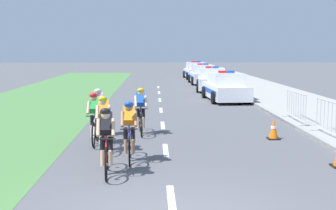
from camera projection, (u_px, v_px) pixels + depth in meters
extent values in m
cube|color=#A3A099|center=(305.00, 106.00, 21.21)|extent=(4.51, 60.00, 0.12)
cube|color=#9E9E99|center=(259.00, 106.00, 21.15)|extent=(0.16, 60.00, 0.13)
cube|color=#4C7F42|center=(25.00, 108.00, 20.82)|extent=(7.00, 60.00, 0.01)
cube|color=white|center=(171.00, 199.00, 8.34)|extent=(0.14, 1.60, 0.01)
cube|color=white|center=(166.00, 150.00, 12.31)|extent=(0.14, 1.60, 0.01)
cube|color=white|center=(163.00, 125.00, 16.27)|extent=(0.14, 1.60, 0.01)
cube|color=white|center=(161.00, 110.00, 20.24)|extent=(0.14, 1.60, 0.01)
cube|color=white|center=(160.00, 100.00, 24.21)|extent=(0.14, 1.60, 0.01)
cube|color=white|center=(159.00, 93.00, 28.17)|extent=(0.14, 1.60, 0.01)
cube|color=white|center=(158.00, 87.00, 32.14)|extent=(0.14, 1.60, 0.01)
torus|color=black|center=(106.00, 164.00, 9.39)|extent=(0.10, 0.73, 0.72)
cylinder|color=#99999E|center=(106.00, 164.00, 9.39)|extent=(0.06, 0.06, 0.06)
torus|color=black|center=(107.00, 153.00, 10.37)|extent=(0.10, 0.73, 0.72)
cylinder|color=#99999E|center=(107.00, 153.00, 10.37)|extent=(0.06, 0.06, 0.06)
cylinder|color=#B21919|center=(106.00, 135.00, 9.76)|extent=(0.08, 0.55, 0.04)
cylinder|color=#B21919|center=(106.00, 151.00, 9.63)|extent=(0.08, 0.48, 0.63)
cylinder|color=#B21919|center=(107.00, 147.00, 10.00)|extent=(0.04, 0.04, 0.65)
cylinder|color=black|center=(106.00, 139.00, 9.42)|extent=(0.42, 0.06, 0.03)
cube|color=black|center=(106.00, 131.00, 9.96)|extent=(0.12, 0.23, 0.05)
cube|color=black|center=(106.00, 123.00, 9.81)|extent=(0.32, 0.56, 0.47)
cube|color=black|center=(106.00, 130.00, 9.94)|extent=(0.30, 0.22, 0.18)
cylinder|color=black|center=(111.00, 145.00, 9.95)|extent=(0.13, 0.23, 0.40)
cylinder|color=tan|center=(111.00, 158.00, 9.90)|extent=(0.10, 0.16, 0.36)
cylinder|color=black|center=(102.00, 146.00, 9.93)|extent=(0.12, 0.18, 0.40)
cylinder|color=tan|center=(102.00, 158.00, 9.88)|extent=(0.10, 0.13, 0.36)
cylinder|color=tan|center=(113.00, 127.00, 9.62)|extent=(0.11, 0.41, 0.35)
cylinder|color=tan|center=(98.00, 128.00, 9.58)|extent=(0.11, 0.41, 0.35)
sphere|color=tan|center=(105.00, 115.00, 9.48)|extent=(0.19, 0.19, 0.19)
ellipsoid|color=black|center=(105.00, 112.00, 9.46)|extent=(0.25, 0.33, 0.24)
torus|color=black|center=(129.00, 152.00, 10.55)|extent=(0.08, 0.73, 0.72)
cylinder|color=#99999E|center=(129.00, 152.00, 10.55)|extent=(0.06, 0.06, 0.06)
torus|color=black|center=(129.00, 143.00, 11.54)|extent=(0.08, 0.73, 0.72)
cylinder|color=#99999E|center=(129.00, 143.00, 11.54)|extent=(0.06, 0.06, 0.06)
cylinder|color=#1E1E99|center=(129.00, 126.00, 10.93)|extent=(0.07, 0.55, 0.04)
cylinder|color=#1E1E99|center=(129.00, 140.00, 10.80)|extent=(0.07, 0.48, 0.63)
cylinder|color=#1E1E99|center=(129.00, 136.00, 11.17)|extent=(0.04, 0.04, 0.65)
cylinder|color=black|center=(129.00, 129.00, 10.59)|extent=(0.42, 0.05, 0.03)
cube|color=black|center=(129.00, 123.00, 11.12)|extent=(0.11, 0.23, 0.05)
cube|color=orange|center=(129.00, 115.00, 10.97)|extent=(0.31, 0.57, 0.45)
cube|color=black|center=(129.00, 121.00, 11.11)|extent=(0.29, 0.22, 0.18)
cylinder|color=black|center=(133.00, 135.00, 11.11)|extent=(0.12, 0.23, 0.40)
cylinder|color=#9E7051|center=(133.00, 146.00, 11.06)|extent=(0.10, 0.16, 0.36)
cylinder|color=black|center=(126.00, 135.00, 11.09)|extent=(0.12, 0.17, 0.40)
cylinder|color=#9E7051|center=(126.00, 147.00, 11.05)|extent=(0.10, 0.13, 0.36)
cylinder|color=#9E7051|center=(136.00, 119.00, 10.78)|extent=(0.10, 0.40, 0.35)
cylinder|color=#9E7051|center=(122.00, 119.00, 10.75)|extent=(0.10, 0.40, 0.35)
sphere|color=#9E7051|center=(129.00, 107.00, 10.65)|extent=(0.19, 0.19, 0.19)
ellipsoid|color=blue|center=(129.00, 105.00, 10.63)|extent=(0.25, 0.33, 0.24)
torus|color=black|center=(103.00, 142.00, 11.69)|extent=(0.09, 0.73, 0.72)
cylinder|color=#99999E|center=(103.00, 142.00, 11.69)|extent=(0.06, 0.06, 0.06)
torus|color=black|center=(105.00, 134.00, 12.67)|extent=(0.09, 0.73, 0.72)
cylinder|color=#99999E|center=(105.00, 134.00, 12.67)|extent=(0.06, 0.06, 0.06)
cylinder|color=#1E1E99|center=(104.00, 118.00, 12.06)|extent=(0.07, 0.55, 0.04)
cylinder|color=#1E1E99|center=(103.00, 131.00, 11.93)|extent=(0.07, 0.48, 0.63)
cylinder|color=#1E1E99|center=(104.00, 128.00, 12.30)|extent=(0.04, 0.04, 0.65)
cylinder|color=black|center=(103.00, 121.00, 11.72)|extent=(0.42, 0.05, 0.03)
cube|color=black|center=(104.00, 116.00, 12.25)|extent=(0.11, 0.23, 0.05)
cube|color=orange|center=(104.00, 109.00, 12.11)|extent=(0.31, 0.56, 0.47)
cube|color=black|center=(104.00, 114.00, 12.24)|extent=(0.29, 0.22, 0.18)
cylinder|color=black|center=(107.00, 127.00, 12.24)|extent=(0.12, 0.23, 0.40)
cylinder|color=beige|center=(107.00, 137.00, 12.20)|extent=(0.10, 0.16, 0.36)
cylinder|color=black|center=(101.00, 127.00, 12.23)|extent=(0.12, 0.18, 0.40)
cylinder|color=beige|center=(101.00, 137.00, 12.18)|extent=(0.10, 0.13, 0.36)
cylinder|color=beige|center=(109.00, 112.00, 11.91)|extent=(0.10, 0.41, 0.35)
cylinder|color=beige|center=(97.00, 112.00, 11.89)|extent=(0.10, 0.41, 0.35)
sphere|color=beige|center=(103.00, 102.00, 11.78)|extent=(0.19, 0.19, 0.19)
ellipsoid|color=yellow|center=(103.00, 99.00, 11.76)|extent=(0.25, 0.33, 0.24)
torus|color=black|center=(93.00, 135.00, 12.58)|extent=(0.07, 0.73, 0.72)
cylinder|color=#99999E|center=(93.00, 135.00, 12.58)|extent=(0.06, 0.06, 0.06)
torus|color=black|center=(97.00, 129.00, 13.57)|extent=(0.07, 0.73, 0.72)
cylinder|color=#99999E|center=(97.00, 129.00, 13.57)|extent=(0.06, 0.06, 0.06)
cylinder|color=silver|center=(95.00, 114.00, 12.96)|extent=(0.05, 0.55, 0.04)
cylinder|color=silver|center=(94.00, 126.00, 12.82)|extent=(0.06, 0.48, 0.63)
cylinder|color=silver|center=(96.00, 123.00, 13.19)|extent=(0.04, 0.04, 0.65)
cylinder|color=black|center=(93.00, 116.00, 12.61)|extent=(0.42, 0.04, 0.03)
cube|color=black|center=(95.00, 111.00, 13.15)|extent=(0.11, 0.22, 0.05)
cube|color=green|center=(95.00, 105.00, 13.00)|extent=(0.30, 0.56, 0.45)
cube|color=black|center=(95.00, 110.00, 13.13)|extent=(0.29, 0.21, 0.18)
cylinder|color=black|center=(98.00, 122.00, 13.13)|extent=(0.12, 0.23, 0.40)
cylinder|color=tan|center=(98.00, 131.00, 13.09)|extent=(0.09, 0.16, 0.36)
cylinder|color=black|center=(92.00, 122.00, 13.12)|extent=(0.12, 0.17, 0.40)
cylinder|color=tan|center=(92.00, 131.00, 13.08)|extent=(0.09, 0.13, 0.36)
cylinder|color=tan|center=(100.00, 108.00, 12.80)|extent=(0.09, 0.40, 0.35)
cylinder|color=tan|center=(88.00, 108.00, 12.78)|extent=(0.09, 0.40, 0.35)
sphere|color=tan|center=(93.00, 98.00, 12.67)|extent=(0.19, 0.19, 0.19)
ellipsoid|color=red|center=(93.00, 96.00, 12.65)|extent=(0.24, 0.32, 0.24)
torus|color=black|center=(141.00, 126.00, 14.07)|extent=(0.09, 0.73, 0.72)
cylinder|color=#99999E|center=(141.00, 126.00, 14.07)|extent=(0.06, 0.06, 0.06)
torus|color=black|center=(140.00, 121.00, 15.05)|extent=(0.09, 0.73, 0.72)
cylinder|color=#99999E|center=(140.00, 121.00, 15.05)|extent=(0.06, 0.06, 0.06)
cylinder|color=black|center=(141.00, 107.00, 14.44)|extent=(0.07, 0.55, 0.04)
cylinder|color=black|center=(141.00, 118.00, 14.31)|extent=(0.07, 0.48, 0.63)
cylinder|color=black|center=(140.00, 115.00, 14.68)|extent=(0.04, 0.04, 0.65)
cylinder|color=black|center=(141.00, 109.00, 14.10)|extent=(0.42, 0.06, 0.03)
cube|color=black|center=(140.00, 105.00, 14.63)|extent=(0.12, 0.23, 0.05)
cube|color=blue|center=(141.00, 99.00, 14.49)|extent=(0.32, 0.56, 0.46)
cube|color=black|center=(140.00, 104.00, 14.62)|extent=(0.29, 0.22, 0.18)
cylinder|color=black|center=(143.00, 114.00, 14.62)|extent=(0.13, 0.23, 0.40)
cylinder|color=beige|center=(143.00, 123.00, 14.58)|extent=(0.10, 0.16, 0.36)
cylinder|color=black|center=(138.00, 114.00, 14.60)|extent=(0.12, 0.18, 0.40)
cylinder|color=beige|center=(138.00, 123.00, 14.56)|extent=(0.10, 0.13, 0.36)
cylinder|color=beige|center=(146.00, 101.00, 14.30)|extent=(0.10, 0.41, 0.35)
cylinder|color=beige|center=(136.00, 101.00, 14.26)|extent=(0.10, 0.41, 0.35)
sphere|color=beige|center=(141.00, 93.00, 14.16)|extent=(0.19, 0.19, 0.19)
ellipsoid|color=yellow|center=(141.00, 91.00, 14.14)|extent=(0.25, 0.33, 0.24)
torus|color=black|center=(98.00, 127.00, 13.83)|extent=(0.10, 0.73, 0.72)
cylinder|color=#99999E|center=(98.00, 127.00, 13.83)|extent=(0.06, 0.06, 0.06)
torus|color=black|center=(99.00, 122.00, 14.82)|extent=(0.10, 0.73, 0.72)
cylinder|color=#99999E|center=(99.00, 122.00, 14.82)|extent=(0.06, 0.06, 0.06)
cylinder|color=silver|center=(98.00, 108.00, 14.21)|extent=(0.08, 0.55, 0.04)
cylinder|color=silver|center=(98.00, 119.00, 14.08)|extent=(0.08, 0.48, 0.63)
cylinder|color=silver|center=(99.00, 116.00, 14.44)|extent=(0.04, 0.04, 0.65)
cylinder|color=black|center=(98.00, 110.00, 13.87)|extent=(0.42, 0.06, 0.03)
cube|color=black|center=(99.00, 106.00, 14.40)|extent=(0.12, 0.23, 0.05)
cube|color=pink|center=(98.00, 100.00, 14.25)|extent=(0.32, 0.56, 0.47)
cube|color=black|center=(99.00, 104.00, 14.39)|extent=(0.30, 0.22, 0.18)
cylinder|color=black|center=(102.00, 115.00, 14.39)|extent=(0.13, 0.23, 0.40)
cylinder|color=beige|center=(102.00, 124.00, 14.34)|extent=(0.10, 0.16, 0.36)
cylinder|color=black|center=(96.00, 115.00, 14.37)|extent=(0.12, 0.18, 0.40)
cylinder|color=beige|center=(96.00, 124.00, 14.32)|extent=(0.10, 0.13, 0.36)
cylinder|color=beige|center=(103.00, 102.00, 14.07)|extent=(0.11, 0.41, 0.35)
cylinder|color=beige|center=(93.00, 102.00, 14.03)|extent=(0.11, 0.41, 0.35)
sphere|color=beige|center=(98.00, 93.00, 13.93)|extent=(0.19, 0.19, 0.19)
ellipsoid|color=white|center=(98.00, 91.00, 13.91)|extent=(0.26, 0.33, 0.24)
cube|color=white|center=(226.00, 91.00, 23.80)|extent=(2.04, 4.50, 0.72)
cube|color=white|center=(226.00, 79.00, 23.62)|extent=(1.69, 2.19, 0.60)
cube|color=#283342|center=(222.00, 78.00, 24.62)|extent=(1.44, 0.17, 0.51)
cube|color=#1947B2|center=(209.00, 91.00, 23.72)|extent=(0.25, 3.73, 0.24)
cube|color=#1947B2|center=(242.00, 90.00, 23.88)|extent=(0.25, 3.73, 0.24)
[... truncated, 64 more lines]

